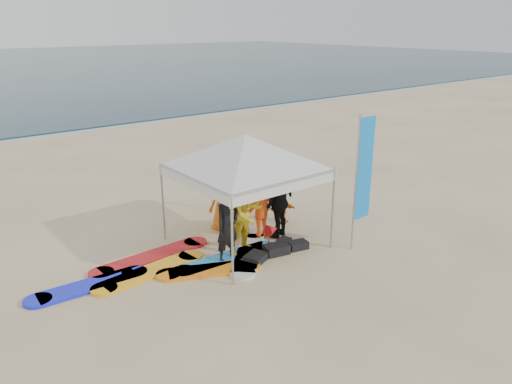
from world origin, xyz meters
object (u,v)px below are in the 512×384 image
object	(u,v)px
person_yellow	(246,214)
canopy_tent	(246,135)
person_orange_a	(260,207)
person_seated	(283,205)
surfboard_spread	(180,265)
person_orange_b	(222,196)
person_black_b	(279,201)
person_black_a	(227,226)
marker_pennant	(273,230)
feather_flag	(363,171)

from	to	relation	value
person_yellow	canopy_tent	bearing A→B (deg)	46.82
person_orange_a	person_seated	distance (m)	1.28
person_yellow	surfboard_spread	distance (m)	1.86
person_yellow	person_orange_b	world-z (taller)	person_yellow
person_orange_a	person_black_b	xyz separation A→B (m)	(0.40, -0.26, 0.13)
person_black_a	canopy_tent	world-z (taller)	canopy_tent
person_orange_b	marker_pennant	world-z (taller)	person_orange_b
person_orange_b	person_seated	xyz separation A→B (m)	(1.54, -0.58, -0.43)
person_black_b	person_yellow	bearing A→B (deg)	-9.73
person_black_b	canopy_tent	bearing A→B (deg)	-29.92
person_yellow	person_black_b	xyz separation A→B (m)	(1.16, 0.19, -0.01)
person_seated	person_yellow	bearing A→B (deg)	122.82
person_yellow	person_orange_a	world-z (taller)	person_yellow
person_yellow	feather_flag	xyz separation A→B (m)	(2.24, -1.42, 0.93)
person_yellow	surfboard_spread	bearing A→B (deg)	163.31
person_yellow	person_orange_a	distance (m)	0.89
person_black_a	person_orange_b	size ratio (longest dim) A/B	0.98
canopy_tent	feather_flag	world-z (taller)	feather_flag
person_black_a	canopy_tent	xyz separation A→B (m)	(0.90, 0.51, 1.79)
person_seated	feather_flag	distance (m)	2.75
person_orange_a	surfboard_spread	bearing A→B (deg)	2.64
person_black_b	surfboard_spread	world-z (taller)	person_black_b
feather_flag	surfboard_spread	xyz separation A→B (m)	(-3.84, 1.71, -1.83)
person_orange_b	person_black_a	bearing A→B (deg)	35.77
feather_flag	canopy_tent	bearing A→B (deg)	137.88
person_black_a	marker_pennant	size ratio (longest dim) A/B	2.68
person_black_a	person_black_b	distance (m)	1.82
person_black_a	canopy_tent	bearing A→B (deg)	18.79
surfboard_spread	person_orange_a	bearing A→B (deg)	4.00
person_yellow	canopy_tent	size ratio (longest dim) A/B	0.46
person_seated	canopy_tent	xyz separation A→B (m)	(-1.63, -0.54, 2.21)
person_seated	surfboard_spread	xyz separation A→B (m)	(-3.50, -0.61, -0.40)
marker_pennant	person_black_b	bearing A→B (deg)	38.23
person_black_a	person_seated	size ratio (longest dim) A/B	1.96
person_black_a	person_yellow	xyz separation A→B (m)	(0.63, 0.15, 0.08)
person_black_b	marker_pennant	size ratio (longest dim) A/B	2.91
person_seated	surfboard_spread	distance (m)	3.57
person_yellow	marker_pennant	size ratio (longest dim) A/B	2.93
person_black_a	person_yellow	size ratio (longest dim) A/B	0.91
person_seated	feather_flag	size ratio (longest dim) A/B	0.27
person_yellow	person_seated	bearing A→B (deg)	18.74
canopy_tent	marker_pennant	distance (m)	2.26
person_seated	canopy_tent	bearing A→B (deg)	115.72
person_orange_a	person_seated	size ratio (longest dim) A/B	1.83
marker_pennant	person_black_a	bearing A→B (deg)	172.95
person_black_b	surfboard_spread	size ratio (longest dim) A/B	0.35
person_black_b	feather_flag	size ratio (longest dim) A/B	0.58
person_orange_b	feather_flag	xyz separation A→B (m)	(1.88, -2.90, 1.00)
marker_pennant	feather_flag	bearing A→B (deg)	-33.57
person_black_a	person_orange_a	world-z (taller)	person_black_a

